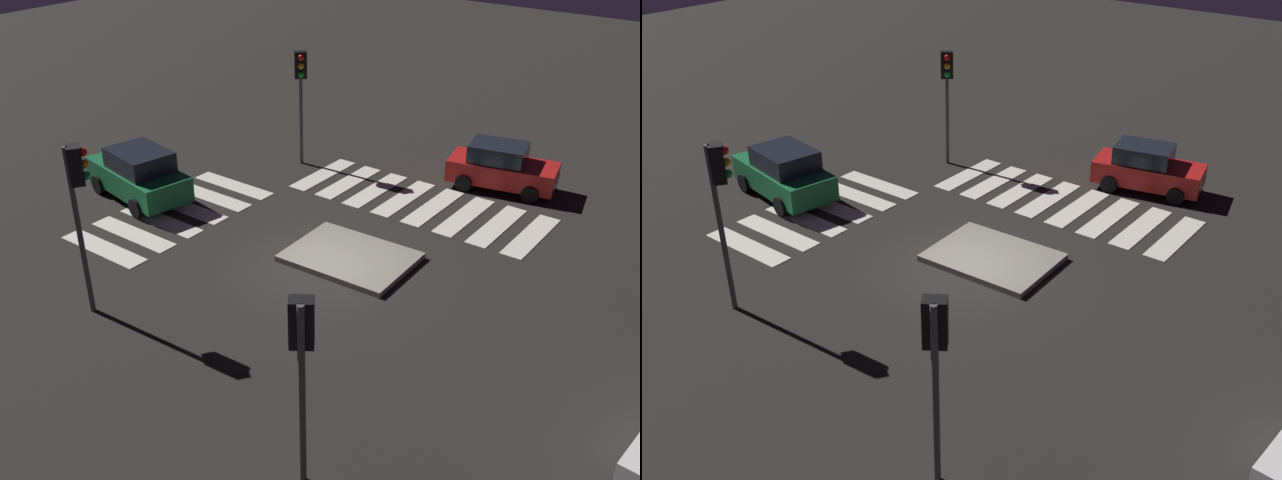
% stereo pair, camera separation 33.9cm
% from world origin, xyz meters
% --- Properties ---
extents(ground_plane, '(80.00, 80.00, 0.00)m').
position_xyz_m(ground_plane, '(0.00, 0.00, 0.00)').
color(ground_plane, black).
extents(traffic_island, '(3.64, 2.79, 0.18)m').
position_xyz_m(traffic_island, '(-0.34, -1.03, 0.09)').
color(traffic_island, gray).
rests_on(traffic_island, ground).
extents(car_red, '(3.94, 2.32, 1.63)m').
position_xyz_m(car_red, '(-1.67, -8.38, 0.80)').
color(car_red, red).
rests_on(car_red, ground).
extents(car_green, '(4.35, 2.52, 1.81)m').
position_xyz_m(car_green, '(7.85, -0.23, 0.89)').
color(car_green, '#196B38').
rests_on(car_green, ground).
extents(traffic_light_north, '(0.54, 0.53, 4.55)m').
position_xyz_m(traffic_light_north, '(3.48, 5.03, 3.44)').
color(traffic_light_north, '#47474C').
rests_on(traffic_light_north, ground).
extents(traffic_light_west, '(0.54, 0.53, 4.00)m').
position_xyz_m(traffic_light_west, '(-4.31, 6.30, 3.03)').
color(traffic_light_west, '#47474C').
rests_on(traffic_light_west, ground).
extents(traffic_light_east, '(0.54, 0.53, 4.31)m').
position_xyz_m(traffic_light_east, '(5.27, -5.90, 3.27)').
color(traffic_light_east, '#47474C').
rests_on(traffic_light_east, ground).
extents(crosswalk_near, '(8.75, 3.20, 0.02)m').
position_xyz_m(crosswalk_near, '(0.00, -5.59, 0.01)').
color(crosswalk_near, silver).
rests_on(crosswalk_near, ground).
extents(crosswalk_side, '(3.20, 6.45, 0.02)m').
position_xyz_m(crosswalk_side, '(6.00, -0.00, 0.01)').
color(crosswalk_side, silver).
rests_on(crosswalk_side, ground).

